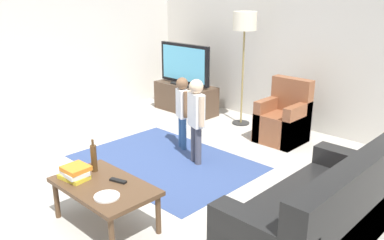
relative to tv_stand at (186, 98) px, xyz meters
The scene contains 16 objects.
ground 2.93m from the tv_stand, 51.90° to the right, with size 7.80×7.80×0.00m, color #B2ADA3.
wall_back 2.23m from the tv_stand, 21.28° to the left, with size 6.00×0.12×2.70m, color silver.
wall_left 2.82m from the tv_stand, 117.53° to the right, with size 0.12×6.00×2.70m, color silver.
area_rug 2.24m from the tv_stand, 51.62° to the right, with size 2.20×1.60×0.01m, color #33477A.
tv_stand is the anchor object (origin of this frame).
tv 0.60m from the tv_stand, 90.00° to the right, with size 1.10×0.28×0.71m.
couch 4.18m from the tv_stand, 29.21° to the right, with size 0.80×1.80×0.86m.
armchair 2.04m from the tv_stand, ahead, with size 0.60×0.60×0.90m.
floor_lamp 1.73m from the tv_stand, ahead, with size 0.36×0.36×1.78m.
child_near_tv 1.77m from the tv_stand, 46.47° to the right, with size 0.31×0.20×1.00m.
child_center 2.27m from the tv_stand, 41.69° to the right, with size 0.35×0.20×1.08m.
coffee_table 3.71m from the tv_stand, 56.59° to the right, with size 1.00×0.60×0.42m.
book_stack 3.67m from the tv_stand, 61.36° to the right, with size 0.30×0.24×0.13m.
bottle 3.48m from the tv_stand, 59.83° to the right, with size 0.06×0.06×0.33m.
tv_remote 3.64m from the tv_stand, 54.90° to the right, with size 0.17×0.05×0.02m, color black.
plate 3.94m from the tv_stand, 54.88° to the right, with size 0.22×0.22×0.02m.
Camera 1 is at (3.10, -2.61, 2.11)m, focal length 37.76 mm.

